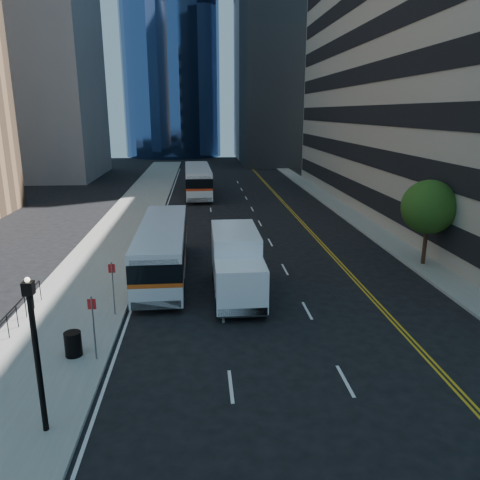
# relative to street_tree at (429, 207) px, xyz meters

# --- Properties ---
(ground) EXTENTS (160.00, 160.00, 0.00)m
(ground) POSITION_rel_street_tree_xyz_m (-9.00, -8.00, -3.64)
(ground) COLOR black
(ground) RESTS_ON ground
(sidewalk_west) EXTENTS (5.00, 90.00, 0.15)m
(sidewalk_west) POSITION_rel_street_tree_xyz_m (-19.50, 17.00, -3.57)
(sidewalk_west) COLOR gray
(sidewalk_west) RESTS_ON ground
(sidewalk_east) EXTENTS (2.00, 90.00, 0.15)m
(sidewalk_east) POSITION_rel_street_tree_xyz_m (-0.00, 17.00, -3.57)
(sidewalk_east) COLOR gray
(sidewalk_east) RESTS_ON ground
(midrise_west) EXTENTS (18.00, 18.00, 35.00)m
(midrise_west) POSITION_rel_street_tree_xyz_m (-37.00, 44.00, 13.86)
(midrise_west) COLOR gray
(midrise_west) RESTS_ON ground
(street_tree) EXTENTS (3.20, 3.20, 5.10)m
(street_tree) POSITION_rel_street_tree_xyz_m (0.00, 0.00, 0.00)
(street_tree) COLOR #332114
(street_tree) RESTS_ON sidewalk_east
(lamp_post) EXTENTS (0.28, 0.28, 4.56)m
(lamp_post) POSITION_rel_street_tree_xyz_m (-18.00, -14.00, -0.92)
(lamp_post) COLOR black
(lamp_post) RESTS_ON sidewalk_west
(bus_front) EXTENTS (2.63, 11.45, 2.95)m
(bus_front) POSITION_rel_street_tree_xyz_m (-15.60, -0.35, -2.03)
(bus_front) COLOR silver
(bus_front) RESTS_ON ground
(bus_rear) EXTENTS (3.07, 12.41, 3.18)m
(bus_rear) POSITION_rel_street_tree_xyz_m (-13.73, 26.28, -1.90)
(bus_rear) COLOR white
(bus_rear) RESTS_ON ground
(box_truck) EXTENTS (2.36, 6.74, 3.22)m
(box_truck) POSITION_rel_street_tree_xyz_m (-11.67, -3.71, -1.94)
(box_truck) COLOR white
(box_truck) RESTS_ON ground
(trash_can) EXTENTS (0.72, 0.72, 0.95)m
(trash_can) POSITION_rel_street_tree_xyz_m (-18.30, -9.67, -3.02)
(trash_can) COLOR black
(trash_can) RESTS_ON sidewalk_west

